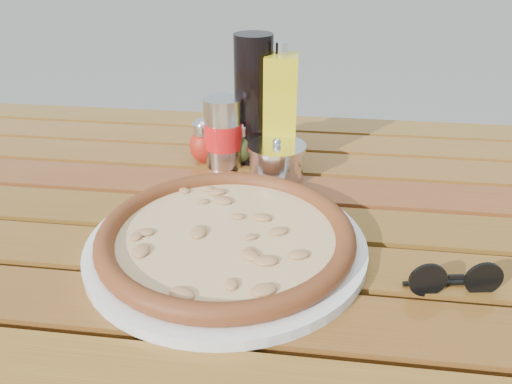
# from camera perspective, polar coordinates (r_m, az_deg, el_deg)

# --- Properties ---
(table) EXTENTS (1.40, 0.90, 0.75)m
(table) POSITION_cam_1_polar(r_m,az_deg,el_deg) (0.76, -0.20, -7.74)
(table) COLOR #341E0C
(table) RESTS_ON ground
(plate) EXTENTS (0.41, 0.41, 0.01)m
(plate) POSITION_cam_1_polar(r_m,az_deg,el_deg) (0.65, -3.38, -6.02)
(plate) COLOR white
(plate) RESTS_ON table
(pizza) EXTENTS (0.42, 0.42, 0.03)m
(pizza) POSITION_cam_1_polar(r_m,az_deg,el_deg) (0.64, -3.42, -4.86)
(pizza) COLOR #FFEAB6
(pizza) RESTS_ON plate
(pepper_shaker) EXTENTS (0.07, 0.07, 0.08)m
(pepper_shaker) POSITION_cam_1_polar(r_m,az_deg,el_deg) (0.89, -5.91, 5.77)
(pepper_shaker) COLOR red
(pepper_shaker) RESTS_ON table
(oregano_shaker) EXTENTS (0.06, 0.06, 0.08)m
(oregano_shaker) POSITION_cam_1_polar(r_m,az_deg,el_deg) (0.88, -1.64, 5.80)
(oregano_shaker) COLOR #3C431A
(oregano_shaker) RESTS_ON table
(dark_bottle) EXTENTS (0.07, 0.07, 0.22)m
(dark_bottle) POSITION_cam_1_polar(r_m,az_deg,el_deg) (0.87, -0.27, 10.47)
(dark_bottle) COLOR black
(dark_bottle) RESTS_ON table
(soda_can) EXTENTS (0.09, 0.09, 0.12)m
(soda_can) POSITION_cam_1_polar(r_m,az_deg,el_deg) (0.87, -3.75, 6.76)
(soda_can) COLOR silver
(soda_can) RESTS_ON table
(olive_oil_cruet) EXTENTS (0.06, 0.06, 0.21)m
(olive_oil_cruet) POSITION_cam_1_polar(r_m,az_deg,el_deg) (0.86, 2.81, 9.28)
(olive_oil_cruet) COLOR gold
(olive_oil_cruet) RESTS_ON table
(parmesan_tin) EXTENTS (0.11, 0.11, 0.07)m
(parmesan_tin) POSITION_cam_1_polar(r_m,az_deg,el_deg) (0.82, 2.37, 3.57)
(parmesan_tin) COLOR silver
(parmesan_tin) RESTS_ON table
(sunglasses) EXTENTS (0.11, 0.04, 0.04)m
(sunglasses) POSITION_cam_1_polar(r_m,az_deg,el_deg) (0.62, 21.73, -9.31)
(sunglasses) COLOR black
(sunglasses) RESTS_ON table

